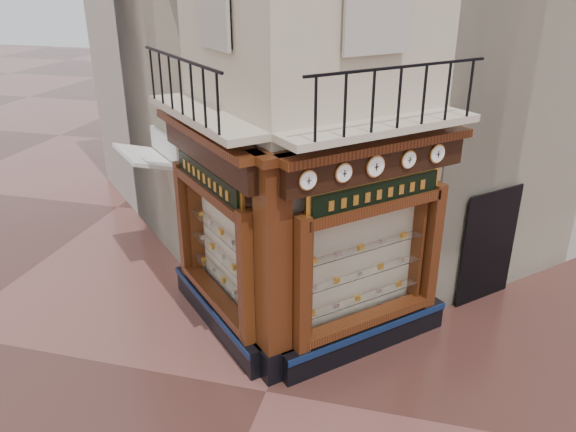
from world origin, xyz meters
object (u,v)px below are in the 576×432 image
(clock_d, at_px, (408,159))
(clock_e, at_px, (437,154))
(clock_a, at_px, (308,180))
(signboard_left, at_px, (208,178))
(clock_c, at_px, (375,166))
(clock_b, at_px, (343,173))
(awning, at_px, (157,265))
(signboard_right, at_px, (377,193))
(corner_pilaster, at_px, (273,275))

(clock_d, height_order, clock_e, clock_e)
(clock_a, relative_size, signboard_left, 0.16)
(clock_c, xyz_separation_m, clock_e, (0.92, 0.92, 0.00))
(clock_a, height_order, clock_c, clock_c)
(clock_b, height_order, awning, clock_b)
(signboard_left, distance_m, signboard_right, 2.92)
(clock_b, relative_size, signboard_right, 0.16)
(clock_b, bearing_deg, clock_a, -180.00)
(clock_c, bearing_deg, clock_d, 0.00)
(clock_c, height_order, signboard_right, clock_c)
(clock_a, bearing_deg, awning, 99.24)
(corner_pilaster, distance_m, clock_e, 3.37)
(corner_pilaster, distance_m, clock_a, 1.76)
(clock_b, xyz_separation_m, clock_d, (0.91, 0.91, 0.00))
(awning, bearing_deg, clock_b, -164.15)
(clock_d, relative_size, signboard_right, 0.16)
(corner_pilaster, xyz_separation_m, clock_a, (0.55, -0.05, 1.67))
(signboard_left, bearing_deg, signboard_right, -135.00)
(clock_a, bearing_deg, clock_c, 0.00)
(clock_b, relative_size, awning, 0.18)
(signboard_right, bearing_deg, corner_pilaster, 169.75)
(clock_b, bearing_deg, signboard_left, 120.93)
(clock_c, xyz_separation_m, clock_d, (0.48, 0.48, 0.00))
(clock_d, relative_size, awning, 0.18)
(clock_e, height_order, awning, clock_e)
(clock_a, height_order, clock_d, clock_a)
(clock_a, relative_size, clock_e, 0.95)
(corner_pilaster, xyz_separation_m, awning, (-3.76, 3.05, -1.95))
(clock_c, distance_m, signboard_right, 0.55)
(clock_d, bearing_deg, clock_e, -0.00)
(clock_c, relative_size, clock_e, 1.09)
(corner_pilaster, relative_size, clock_a, 12.71)
(corner_pilaster, bearing_deg, clock_d, -10.65)
(clock_b, relative_size, clock_e, 0.96)
(signboard_left, relative_size, signboard_right, 1.01)
(clock_a, bearing_deg, clock_d, 0.00)
(clock_a, height_order, awning, clock_a)
(clock_a, xyz_separation_m, clock_e, (1.80, 1.80, 0.00))
(clock_c, relative_size, awning, 0.21)
(clock_a, height_order, clock_b, clock_b)
(awning, xyz_separation_m, signboard_right, (5.22, -2.04, 3.10))
(corner_pilaster, height_order, signboard_right, corner_pilaster)
(clock_c, height_order, clock_e, clock_c)
(clock_a, xyz_separation_m, awning, (-4.31, 3.10, -3.62))
(corner_pilaster, distance_m, clock_b, 1.99)
(clock_c, distance_m, clock_d, 0.68)
(awning, height_order, signboard_left, signboard_left)
(clock_d, distance_m, clock_e, 0.62)
(corner_pilaster, height_order, clock_d, corner_pilaster)
(clock_d, bearing_deg, corner_pilaster, 169.35)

